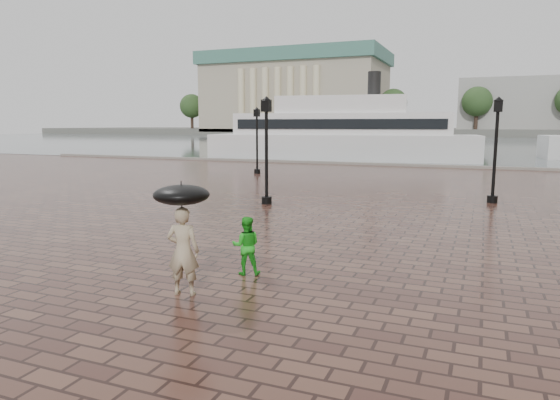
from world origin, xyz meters
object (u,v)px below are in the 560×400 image
Objects in this scene: street_lamps at (402,144)px; adult_pedestrian at (183,251)px; child_pedestrian at (246,246)px; ferry_near at (341,134)px.

street_lamps is 18.84m from adult_pedestrian.
adult_pedestrian is (-1.36, -18.74, -1.43)m from street_lamps.
child_pedestrian is 37.76m from ferry_near.
ferry_near reaches higher than street_lamps.
adult_pedestrian is 1.81m from child_pedestrian.
ferry_near is (-8.72, 19.85, 0.14)m from street_lamps.
street_lamps is at bearing -116.51° from child_pedestrian.
ferry_near is (-7.91, 36.87, 1.80)m from child_pedestrian.
child_pedestrian is at bearing -121.54° from adult_pedestrian.
adult_pedestrian is 0.07× the size of ferry_near.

